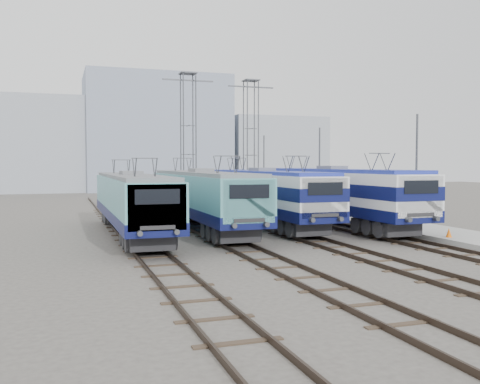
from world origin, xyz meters
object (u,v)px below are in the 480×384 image
locomotive_far_right (333,190)px  catenary_tower_west (188,136)px  safety_cone (449,233)px  locomotive_center_left (202,195)px  mast_front (416,176)px  locomotive_center_right (263,192)px  mast_mid (319,173)px  mast_rear (264,171)px  catenary_tower_east (251,138)px  locomotive_far_left (132,199)px

locomotive_far_right → catenary_tower_west: catenary_tower_west is taller
safety_cone → locomotive_center_left: bearing=140.3°
catenary_tower_west → mast_front: size_ratio=1.71×
locomotive_center_right → mast_mid: mast_mid is taller
mast_rear → locomotive_center_right: bearing=-111.4°
locomotive_far_right → safety_cone: locomotive_far_right is taller
locomotive_center_left → catenary_tower_east: size_ratio=1.50×
locomotive_far_right → mast_front: size_ratio=2.69×
locomotive_far_left → mast_mid: (15.35, 6.73, 1.32)m
catenary_tower_east → locomotive_far_left: bearing=-128.4°
locomotive_far_right → mast_front: (1.85, -6.36, 1.10)m
catenary_tower_east → catenary_tower_west: bearing=-162.9°
locomotive_far_right → safety_cone: size_ratio=38.25×
locomotive_center_left → mast_front: size_ratio=2.58×
catenary_tower_east → mast_rear: 4.28m
locomotive_far_left → locomotive_far_right: bearing=4.6°
locomotive_far_left → locomotive_far_right: 13.55m
locomotive_center_left → catenary_tower_east: 18.18m
locomotive_center_left → mast_front: mast_front is taller
mast_rear → catenary_tower_east: bearing=-136.4°
locomotive_center_left → locomotive_far_right: size_ratio=0.96×
locomotive_center_left → safety_cone: 14.49m
locomotive_center_right → safety_cone: 12.37m
mast_front → catenary_tower_east: bearing=95.5°
locomotive_center_right → safety_cone: locomotive_center_right is taller
locomotive_center_right → catenary_tower_east: catenary_tower_east is taller
locomotive_center_left → catenary_tower_east: catenary_tower_east is taller
locomotive_far_right → mast_front: mast_front is taller
catenary_tower_west → mast_front: bearing=-66.7°
locomotive_center_left → mast_rear: size_ratio=2.58×
locomotive_center_right → mast_front: bearing=-50.9°
locomotive_far_left → locomotive_far_right: size_ratio=0.93×
locomotive_center_left → safety_cone: size_ratio=36.66×
catenary_tower_east → mast_front: size_ratio=1.71×
mast_mid → catenary_tower_east: bearing=101.9°
locomotive_far_right → safety_cone: (2.07, -8.87, -1.85)m
mast_front → safety_cone: bearing=-84.9°
mast_mid → safety_cone: size_ratio=14.21×
mast_mid → mast_rear: bearing=90.0°
locomotive_far_right → catenary_tower_west: size_ratio=1.57×
locomotive_far_left → locomotive_center_right: locomotive_center_right is taller
locomotive_center_right → mast_mid: bearing=33.3°
mast_mid → safety_cone: 14.81m
locomotive_far_left → locomotive_center_left: bearing=17.4°
locomotive_center_left → catenary_tower_west: size_ratio=1.50×
safety_cone → locomotive_center_right: bearing=122.5°
catenary_tower_west → safety_cone: bearing=-68.6°
locomotive_far_left → mast_front: bearing=-19.0°
locomotive_center_right → locomotive_center_left: bearing=-165.8°
locomotive_center_left → safety_cone: (11.07, -9.19, -1.70)m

